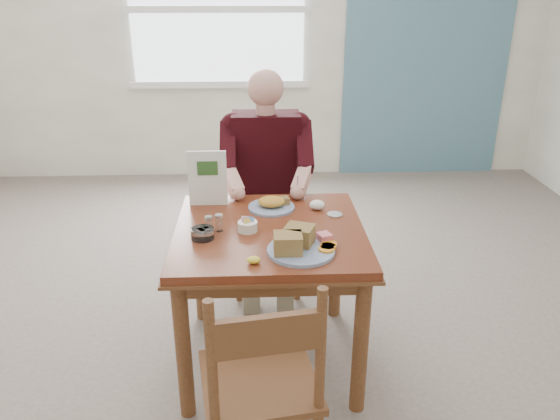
{
  "coord_description": "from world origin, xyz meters",
  "views": [
    {
      "loc": [
        -0.05,
        -2.36,
        1.84
      ],
      "look_at": [
        0.05,
        0.0,
        0.84
      ],
      "focal_mm": 35.0,
      "sensor_mm": 36.0,
      "label": 1
    }
  ],
  "objects_px": {
    "near_plate": "(299,244)",
    "far_plate": "(272,204)",
    "chair_far": "(267,215)",
    "diner": "(266,169)",
    "table": "(270,249)",
    "chair_near": "(261,387)"
  },
  "relations": [
    {
      "from": "near_plate",
      "to": "chair_far",
      "type": "bearing_deg",
      "value": 96.59
    },
    {
      "from": "table",
      "to": "diner",
      "type": "distance_m",
      "value": 0.73
    },
    {
      "from": "table",
      "to": "near_plate",
      "type": "bearing_deg",
      "value": -63.69
    },
    {
      "from": "near_plate",
      "to": "table",
      "type": "bearing_deg",
      "value": 116.31
    },
    {
      "from": "table",
      "to": "far_plate",
      "type": "xyz_separation_m",
      "value": [
        0.02,
        0.25,
        0.14
      ]
    },
    {
      "from": "chair_far",
      "to": "diner",
      "type": "xyz_separation_m",
      "value": [
        0.0,
        -0.09,
        0.33
      ]
    },
    {
      "from": "diner",
      "to": "near_plate",
      "type": "xyz_separation_m",
      "value": [
        0.12,
        -0.95,
        -0.02
      ]
    },
    {
      "from": "chair_far",
      "to": "far_plate",
      "type": "xyz_separation_m",
      "value": [
        0.02,
        -0.55,
        0.3
      ]
    },
    {
      "from": "chair_far",
      "to": "near_plate",
      "type": "height_order",
      "value": "chair_far"
    },
    {
      "from": "diner",
      "to": "far_plate",
      "type": "relative_size",
      "value": 4.84
    },
    {
      "from": "chair_far",
      "to": "diner",
      "type": "bearing_deg",
      "value": -89.99
    },
    {
      "from": "chair_far",
      "to": "near_plate",
      "type": "relative_size",
      "value": 2.82
    },
    {
      "from": "near_plate",
      "to": "far_plate",
      "type": "xyz_separation_m",
      "value": [
        -0.1,
        0.49,
        -0.01
      ]
    },
    {
      "from": "table",
      "to": "near_plate",
      "type": "xyz_separation_m",
      "value": [
        0.12,
        -0.24,
        0.15
      ]
    },
    {
      "from": "table",
      "to": "chair_far",
      "type": "bearing_deg",
      "value": 90.0
    },
    {
      "from": "chair_far",
      "to": "near_plate",
      "type": "distance_m",
      "value": 1.09
    },
    {
      "from": "chair_far",
      "to": "diner",
      "type": "distance_m",
      "value": 0.34
    },
    {
      "from": "chair_near",
      "to": "far_plate",
      "type": "xyz_separation_m",
      "value": [
        0.07,
        1.03,
        0.3
      ]
    },
    {
      "from": "chair_far",
      "to": "near_plate",
      "type": "bearing_deg",
      "value": -83.41
    },
    {
      "from": "far_plate",
      "to": "diner",
      "type": "bearing_deg",
      "value": 92.57
    },
    {
      "from": "chair_far",
      "to": "chair_near",
      "type": "xyz_separation_m",
      "value": [
        -0.05,
        -1.58,
        0.0
      ]
    },
    {
      "from": "table",
      "to": "near_plate",
      "type": "height_order",
      "value": "near_plate"
    }
  ]
}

